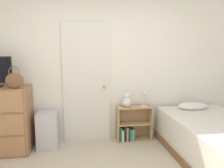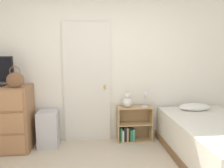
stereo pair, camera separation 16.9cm
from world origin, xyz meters
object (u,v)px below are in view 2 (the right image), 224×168
(dresser, at_px, (0,118))
(storage_bin, at_px, (48,128))
(bookshelf, at_px, (132,127))
(teddy_bear, at_px, (127,101))
(handbag, at_px, (15,80))
(desk_lamp, at_px, (146,96))
(bed, at_px, (217,142))

(dresser, distance_m, storage_bin, 0.75)
(bookshelf, distance_m, teddy_bear, 0.48)
(handbag, bearing_deg, dresser, 151.18)
(bookshelf, bearing_deg, handbag, -169.72)
(handbag, height_order, desk_lamp, handbag)
(handbag, distance_m, bookshelf, 2.03)
(bookshelf, xyz_separation_m, bed, (1.05, -0.86, 0.04))
(storage_bin, xyz_separation_m, teddy_bear, (1.32, 0.06, 0.42))
(handbag, relative_size, bed, 0.16)
(bookshelf, height_order, teddy_bear, teddy_bear)
(dresser, height_order, bed, dresser)
(desk_lamp, distance_m, bed, 1.27)
(teddy_bear, bearing_deg, bed, -36.99)
(dresser, height_order, bookshelf, dresser)
(dresser, relative_size, bed, 0.52)
(dresser, distance_m, bed, 3.25)
(storage_bin, distance_m, bed, 2.58)
(handbag, bearing_deg, desk_lamp, 8.00)
(teddy_bear, xyz_separation_m, bed, (1.13, -0.85, -0.43))
(dresser, bearing_deg, storage_bin, 6.67)
(bookshelf, relative_size, desk_lamp, 2.23)
(desk_lamp, bearing_deg, dresser, -177.40)
(bookshelf, bearing_deg, desk_lamp, -10.16)
(handbag, distance_m, desk_lamp, 2.07)
(teddy_bear, height_order, bed, teddy_bear)
(storage_bin, relative_size, bookshelf, 0.96)
(handbag, bearing_deg, storage_bin, 33.88)
(storage_bin, bearing_deg, bookshelf, 2.63)
(storage_bin, relative_size, desk_lamp, 2.15)
(storage_bin, xyz_separation_m, desk_lamp, (1.63, 0.02, 0.50))
(handbag, xyz_separation_m, bed, (2.84, -0.53, -0.85))
(dresser, relative_size, teddy_bear, 4.06)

